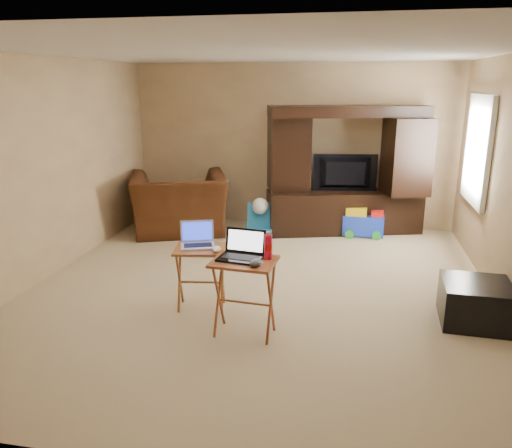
% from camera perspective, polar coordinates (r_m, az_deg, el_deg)
% --- Properties ---
extents(floor, '(5.50, 5.50, 0.00)m').
position_cam_1_polar(floor, '(5.60, 0.40, -7.33)').
color(floor, beige).
rests_on(floor, ground).
extents(ceiling, '(5.50, 5.50, 0.00)m').
position_cam_1_polar(ceiling, '(5.15, 0.45, 19.13)').
color(ceiling, silver).
rests_on(ceiling, ground).
extents(wall_back, '(5.00, 0.00, 5.00)m').
position_cam_1_polar(wall_back, '(7.92, 4.14, 8.92)').
color(wall_back, tan).
rests_on(wall_back, ground).
extents(wall_front, '(5.00, 0.00, 5.00)m').
position_cam_1_polar(wall_front, '(2.67, -10.58, -5.48)').
color(wall_front, tan).
rests_on(wall_front, ground).
extents(wall_left, '(0.00, 5.50, 5.50)m').
position_cam_1_polar(wall_left, '(6.20, -23.06, 5.73)').
color(wall_left, tan).
rests_on(wall_left, ground).
extents(window_pane, '(0.00, 1.20, 1.20)m').
position_cam_1_polar(window_pane, '(6.83, 24.15, 7.73)').
color(window_pane, white).
rests_on(window_pane, ground).
extents(window_frame, '(0.06, 1.14, 1.34)m').
position_cam_1_polar(window_frame, '(6.83, 23.98, 7.74)').
color(window_frame, white).
rests_on(window_frame, ground).
extents(entertainment_center, '(2.37, 1.20, 1.89)m').
position_cam_1_polar(entertainment_center, '(7.58, 10.21, 6.04)').
color(entertainment_center, black).
rests_on(entertainment_center, floor).
extents(television, '(0.97, 0.26, 0.55)m').
position_cam_1_polar(television, '(7.54, 10.19, 5.70)').
color(television, black).
rests_on(television, entertainment_center).
extents(recliner, '(1.71, 1.61, 0.89)m').
position_cam_1_polar(recliner, '(7.61, -8.77, 2.31)').
color(recliner, '#44210E').
rests_on(recliner, floor).
extents(child_rocker, '(0.43, 0.48, 0.52)m').
position_cam_1_polar(child_rocker, '(7.24, 0.30, 0.27)').
color(child_rocker, '#1B6899').
rests_on(child_rocker, floor).
extents(plush_toy, '(0.33, 0.28, 0.37)m').
position_cam_1_polar(plush_toy, '(6.53, -1.28, -2.18)').
color(plush_toy, red).
rests_on(plush_toy, floor).
extents(push_toy, '(0.62, 0.45, 0.45)m').
position_cam_1_polar(push_toy, '(7.56, 12.18, 0.33)').
color(push_toy, blue).
rests_on(push_toy, floor).
extents(ottoman, '(0.65, 0.65, 0.40)m').
position_cam_1_polar(ottoman, '(5.21, 23.79, -8.24)').
color(ottoman, black).
rests_on(ottoman, floor).
extents(tray_table_left, '(0.55, 0.46, 0.64)m').
position_cam_1_polar(tray_table_left, '(5.05, -6.31, -6.19)').
color(tray_table_left, '#A56928').
rests_on(tray_table_left, floor).
extents(tray_table_right, '(0.58, 0.48, 0.71)m').
position_cam_1_polar(tray_table_right, '(4.50, -1.35, -8.42)').
color(tray_table_right, '#994925').
rests_on(tray_table_right, floor).
extents(laptop_left, '(0.41, 0.37, 0.24)m').
position_cam_1_polar(laptop_left, '(4.94, -6.69, -1.30)').
color(laptop_left, silver).
rests_on(laptop_left, tray_table_left).
extents(laptop_right, '(0.41, 0.35, 0.24)m').
position_cam_1_polar(laptop_right, '(4.36, -1.84, -2.55)').
color(laptop_right, black).
rests_on(laptop_right, tray_table_right).
extents(mouse_left, '(0.10, 0.14, 0.05)m').
position_cam_1_polar(mouse_left, '(4.82, -4.52, -2.86)').
color(mouse_left, white).
rests_on(mouse_left, tray_table_left).
extents(mouse_right, '(0.14, 0.17, 0.06)m').
position_cam_1_polar(mouse_right, '(4.22, -0.00, -4.44)').
color(mouse_right, '#414146').
rests_on(mouse_right, tray_table_right).
extents(water_bottle, '(0.07, 0.07, 0.22)m').
position_cam_1_polar(water_bottle, '(4.37, 1.40, -2.62)').
color(water_bottle, red).
rests_on(water_bottle, tray_table_right).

